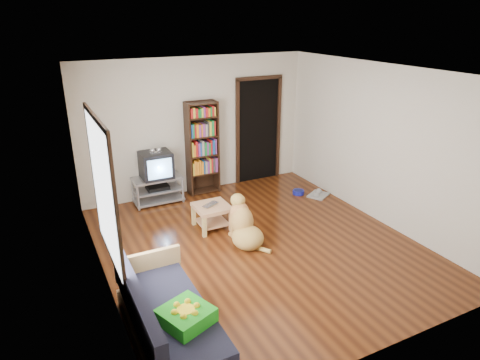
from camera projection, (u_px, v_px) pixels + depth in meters
name	position (u px, v px, depth m)	size (l,w,h in m)	color
ground	(258.00, 245.00, 6.55)	(5.00, 5.00, 0.00)	#56270E
ceiling	(262.00, 72.00, 5.61)	(5.00, 5.00, 0.00)	white
wall_back	(196.00, 126.00, 8.16)	(4.50, 4.50, 0.00)	beige
wall_front	(390.00, 244.00, 4.00)	(4.50, 4.50, 0.00)	beige
wall_left	(97.00, 193.00, 5.14)	(5.00, 5.00, 0.00)	beige
wall_right	(379.00, 145.00, 7.02)	(5.00, 5.00, 0.00)	beige
green_cushion	(186.00, 316.00, 4.26)	(0.46, 0.46, 0.15)	#20971B
laptop	(213.00, 205.00, 6.92)	(0.30, 0.19, 0.02)	silver
dog_bowl	(298.00, 192.00, 8.39)	(0.22, 0.22, 0.08)	#161B9D
grey_rag	(318.00, 195.00, 8.31)	(0.40, 0.32, 0.03)	gray
window	(104.00, 192.00, 4.66)	(0.03, 1.46, 1.70)	white
doorway	(258.00, 128.00, 8.77)	(1.03, 0.05, 2.19)	black
tv_stand	(158.00, 189.00, 7.95)	(0.90, 0.45, 0.50)	#99999E
crt_tv	(156.00, 164.00, 7.80)	(0.55, 0.52, 0.58)	black
bookshelf	(202.00, 143.00, 8.16)	(0.60, 0.30, 1.80)	black
sofa	(167.00, 322.00, 4.52)	(0.80, 1.80, 0.80)	tan
coffee_table	(212.00, 212.00, 6.99)	(0.55, 0.55, 0.40)	tan
dog	(244.00, 226.00, 6.53)	(0.48, 0.93, 0.77)	tan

